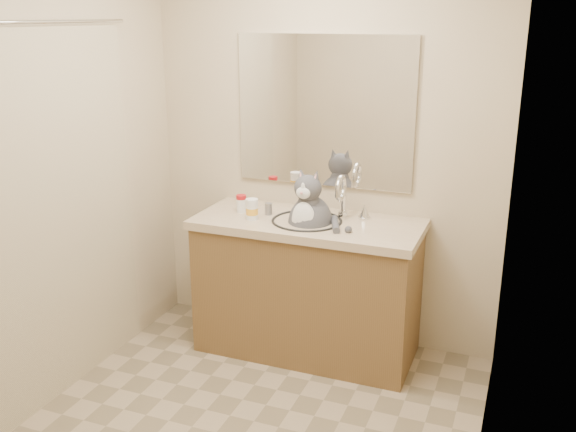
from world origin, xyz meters
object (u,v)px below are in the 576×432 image
object	(u,v)px
cat	(310,220)
pill_bottle_redcap	(241,203)
pill_bottle_orange	(252,210)
grey_canister	(268,209)

from	to	relation	value
cat	pill_bottle_redcap	bearing A→B (deg)	-179.95
pill_bottle_orange	grey_canister	bearing A→B (deg)	65.66
grey_canister	pill_bottle_redcap	bearing A→B (deg)	-176.73
pill_bottle_orange	grey_canister	world-z (taller)	pill_bottle_orange
pill_bottle_orange	grey_canister	distance (m)	0.13
pill_bottle_redcap	grey_canister	xyz separation A→B (m)	(0.18, 0.01, -0.02)
cat	grey_canister	xyz separation A→B (m)	(-0.28, 0.05, 0.03)
cat	pill_bottle_orange	size ratio (longest dim) A/B	4.24
pill_bottle_redcap	pill_bottle_orange	xyz separation A→B (m)	(0.12, -0.11, 0.01)
cat	grey_canister	distance (m)	0.29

